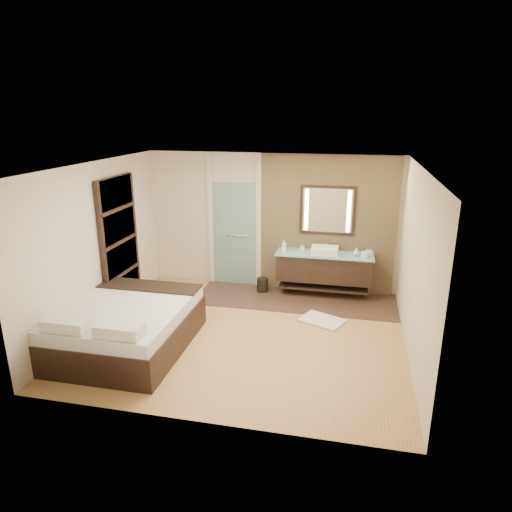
% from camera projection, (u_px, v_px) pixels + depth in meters
% --- Properties ---
extents(floor, '(5.00, 5.00, 0.00)m').
position_uv_depth(floor, '(246.00, 334.00, 7.41)').
color(floor, '#A67D45').
rests_on(floor, ground).
extents(tile_strip, '(3.80, 1.30, 0.01)m').
position_uv_depth(tile_strip, '(295.00, 299.00, 8.77)').
color(tile_strip, '#34231C').
rests_on(tile_strip, floor).
extents(stone_wall, '(2.60, 0.08, 2.70)m').
position_uv_depth(stone_wall, '(327.00, 225.00, 8.83)').
color(stone_wall, tan).
rests_on(stone_wall, floor).
extents(vanity, '(1.85, 0.55, 0.88)m').
position_uv_depth(vanity, '(324.00, 267.00, 8.79)').
color(vanity, black).
rests_on(vanity, stone_wall).
extents(mirror_unit, '(1.06, 0.04, 0.96)m').
position_uv_depth(mirror_unit, '(328.00, 210.00, 8.69)').
color(mirror_unit, black).
rests_on(mirror_unit, stone_wall).
extents(frosted_door, '(1.10, 0.12, 2.70)m').
position_uv_depth(frosted_door, '(235.00, 230.00, 9.26)').
color(frosted_door, silver).
rests_on(frosted_door, floor).
extents(shoji_partition, '(0.06, 1.20, 2.40)m').
position_uv_depth(shoji_partition, '(120.00, 244.00, 8.09)').
color(shoji_partition, black).
rests_on(shoji_partition, floor).
extents(bed, '(1.75, 2.19, 0.84)m').
position_uv_depth(bed, '(127.00, 326.00, 6.89)').
color(bed, black).
rests_on(bed, floor).
extents(bath_mat, '(0.86, 0.75, 0.02)m').
position_uv_depth(bath_mat, '(322.00, 320.00, 7.86)').
color(bath_mat, silver).
rests_on(bath_mat, floor).
extents(waste_bin, '(0.23, 0.23, 0.28)m').
position_uv_depth(waste_bin, '(262.00, 285.00, 9.11)').
color(waste_bin, black).
rests_on(waste_bin, floor).
extents(tissue_box, '(0.13, 0.13, 0.10)m').
position_uv_depth(tissue_box, '(364.00, 255.00, 8.45)').
color(tissue_box, white).
rests_on(tissue_box, vanity).
extents(soap_bottle_a, '(0.13, 0.13, 0.25)m').
position_uv_depth(soap_bottle_a, '(284.00, 246.00, 8.74)').
color(soap_bottle_a, white).
rests_on(soap_bottle_a, vanity).
extents(soap_bottle_b, '(0.08, 0.08, 0.16)m').
position_uv_depth(soap_bottle_b, '(302.00, 248.00, 8.75)').
color(soap_bottle_b, '#B2B2B2').
rests_on(soap_bottle_b, vanity).
extents(soap_bottle_c, '(0.15, 0.15, 0.16)m').
position_uv_depth(soap_bottle_c, '(356.00, 252.00, 8.53)').
color(soap_bottle_c, '#ADD9D4').
rests_on(soap_bottle_c, vanity).
extents(cup, '(0.17, 0.17, 0.11)m').
position_uv_depth(cup, '(369.00, 253.00, 8.53)').
color(cup, white).
rests_on(cup, vanity).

